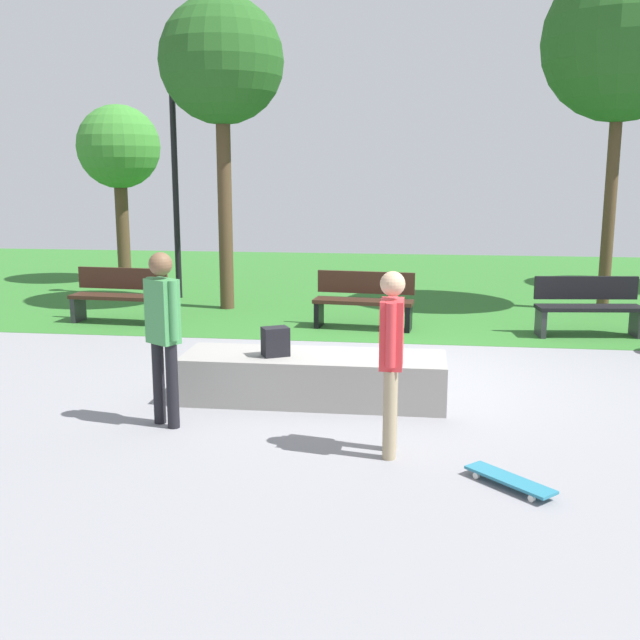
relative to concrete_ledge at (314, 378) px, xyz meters
The scene contains 14 objects.
ground_plane 1.38m from the concrete_ledge, 56.83° to the left, with size 28.00×28.00×0.00m, color gray.
grass_lawn 9.07m from the concrete_ledge, 85.31° to the left, with size 26.60×12.20×0.01m, color #2D6B28.
concrete_ledge is the anchor object (origin of this frame).
backpack_on_ledge 0.60m from the concrete_ledge, 168.46° to the right, with size 0.28×0.20×0.32m, color black.
skater_performing_trick 1.86m from the concrete_ledge, 143.21° to the right, with size 0.38×0.34×1.75m.
skater_watching 1.91m from the concrete_ledge, 59.36° to the right, with size 0.22×0.43×1.67m.
skateboard_by_ledge 2.86m from the concrete_ledge, 48.33° to the right, with size 0.70×0.71×0.08m.
park_bench_far_left 4.02m from the concrete_ledge, 86.13° to the left, with size 1.64×0.63×0.91m.
park_bench_near_path 5.40m from the concrete_ledge, 45.99° to the left, with size 1.64×0.65×0.91m.
park_bench_by_oak 5.52m from the concrete_ledge, 134.24° to the left, with size 1.63×0.59×0.91m.
tree_broad_elm 7.23m from the concrete_ledge, 113.54° to the left, with size 2.20×2.20×5.52m.
tree_slender_maple 10.42m from the concrete_ledge, 123.34° to the left, with size 1.83×1.83×3.96m.
tree_leaning_ash 8.79m from the concrete_ledge, 53.67° to the left, with size 2.73×2.73×6.07m.
lamp_post 7.84m from the concrete_ledge, 119.22° to the left, with size 0.28×0.28×4.51m.
Camera 1 is at (0.37, -9.15, 2.53)m, focal length 42.32 mm.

